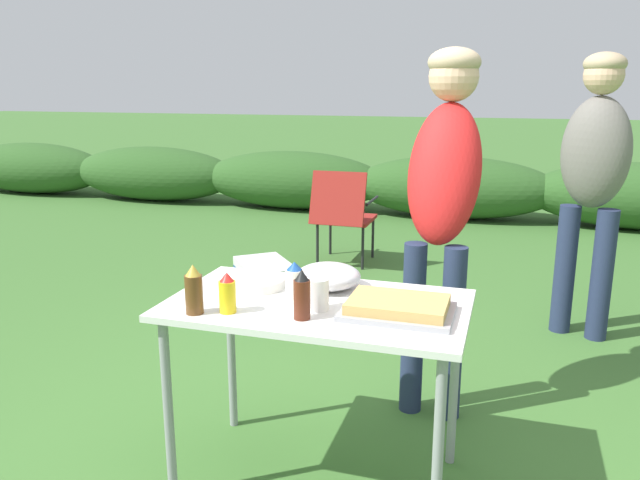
{
  "coord_description": "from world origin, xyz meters",
  "views": [
    {
      "loc": [
        0.66,
        -2.08,
        1.52
      ],
      "look_at": [
        -0.09,
        0.33,
        0.89
      ],
      "focal_mm": 35.0,
      "sensor_mm": 36.0,
      "label": 1
    }
  ],
  "objects": [
    {
      "name": "ground_plane",
      "position": [
        0.0,
        0.0,
        0.0
      ],
      "size": [
        60.0,
        60.0,
        0.0
      ],
      "primitive_type": "plane",
      "color": "#3D6B2D"
    },
    {
      "name": "shrub_hedge",
      "position": [
        0.0,
        5.29,
        0.36
      ],
      "size": [
        14.4,
        0.9,
        0.72
      ],
      "color": "#2D5623",
      "rests_on": "ground"
    },
    {
      "name": "folding_table",
      "position": [
        0.0,
        0.0,
        0.66
      ],
      "size": [
        1.1,
        0.64,
        0.74
      ],
      "color": "silver",
      "rests_on": "ground"
    },
    {
      "name": "food_tray",
      "position": [
        0.31,
        -0.04,
        0.77
      ],
      "size": [
        0.38,
        0.27,
        0.06
      ],
      "color": "#9E9EA3",
      "rests_on": "folding_table"
    },
    {
      "name": "plate_stack",
      "position": [
        -0.28,
        0.1,
        0.76
      ],
      "size": [
        0.22,
        0.22,
        0.04
      ],
      "primitive_type": "cylinder",
      "color": "white",
      "rests_on": "folding_table"
    },
    {
      "name": "mixing_bowl",
      "position": [
        -0.01,
        0.17,
        0.79
      ],
      "size": [
        0.26,
        0.26,
        0.1
      ],
      "primitive_type": "ellipsoid",
      "color": "silver",
      "rests_on": "folding_table"
    },
    {
      "name": "paper_cup_stack",
      "position": [
        0.02,
        -0.08,
        0.8
      ],
      "size": [
        0.08,
        0.08,
        0.12
      ],
      "primitive_type": "cylinder",
      "color": "white",
      "rests_on": "folding_table"
    },
    {
      "name": "bbq_sauce_bottle",
      "position": [
        0.0,
        -0.18,
        0.82
      ],
      "size": [
        0.06,
        0.06,
        0.18
      ],
      "color": "#562314",
      "rests_on": "folding_table"
    },
    {
      "name": "mayo_bottle",
      "position": [
        -0.1,
        0.02,
        0.81
      ],
      "size": [
        0.07,
        0.07,
        0.14
      ],
      "color": "silver",
      "rests_on": "folding_table"
    },
    {
      "name": "beer_bottle",
      "position": [
        -0.38,
        -0.24,
        0.82
      ],
      "size": [
        0.06,
        0.06,
        0.18
      ],
      "color": "brown",
      "rests_on": "folding_table"
    },
    {
      "name": "mustard_bottle",
      "position": [
        -0.27,
        -0.2,
        0.81
      ],
      "size": [
        0.06,
        0.06,
        0.15
      ],
      "color": "yellow",
      "rests_on": "folding_table"
    },
    {
      "name": "standing_person_in_gray_fleece",
      "position": [
        0.36,
        0.77,
        1.09
      ],
      "size": [
        0.36,
        0.49,
        1.69
      ],
      "rotation": [
        0.0,
        0.0,
        -0.07
      ],
      "color": "#232D4C",
      "rests_on": "ground"
    },
    {
      "name": "standing_person_in_navy_coat",
      "position": [
        1.11,
        1.9,
        1.05
      ],
      "size": [
        0.46,
        0.39,
        1.7
      ],
      "rotation": [
        0.0,
        0.0,
        -0.33
      ],
      "color": "#232D4C",
      "rests_on": "ground"
    },
    {
      "name": "camp_chair_green_behind_table",
      "position": [
        -0.71,
        2.97,
        0.47
      ],
      "size": [
        0.49,
        0.59,
        0.83
      ],
      "rotation": [
        0.0,
        0.0,
        0.0
      ],
      "color": "maroon",
      "rests_on": "ground"
    },
    {
      "name": "cooler_box",
      "position": [
        -0.93,
        1.73,
        0.17
      ],
      "size": [
        0.55,
        0.57,
        0.34
      ],
      "rotation": [
        0.0,
        0.0,
        2.27
      ],
      "color": "#234C93",
      "rests_on": "ground"
    }
  ]
}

